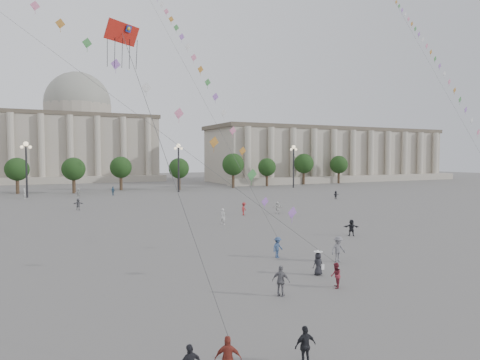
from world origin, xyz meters
name	(u,v)px	position (x,y,z in m)	size (l,w,h in m)	color
ground	(302,290)	(0.00, 0.00, 0.00)	(360.00, 360.00, 0.00)	#575552
hall_east	(330,155)	(75.00, 93.89, 8.43)	(84.00, 26.22, 17.20)	#A29A88
hall_central	(79,137)	(0.00, 129.22, 14.23)	(48.30, 34.30, 35.50)	#A29A88
tree_row	(102,167)	(0.00, 78.00, 5.39)	(137.12, 5.12, 8.00)	#372A1B
lamp_post_mid_west	(26,159)	(-15.00, 70.00, 7.35)	(2.00, 0.90, 10.65)	#262628
lamp_post_mid_east	(179,159)	(15.00, 70.00, 7.35)	(2.00, 0.90, 10.65)	#262628
lamp_post_far_east	(294,158)	(45.00, 70.00, 7.35)	(2.00, 0.90, 10.65)	#262628
person_crowd_0	(113,191)	(0.53, 68.00, 0.90)	(1.06, 0.44, 1.80)	#355977
person_crowd_3	(351,228)	(14.11, 12.18, 0.81)	(1.50, 0.48, 1.61)	black
person_crowd_4	(78,193)	(-6.26, 65.80, 0.93)	(1.72, 0.55, 1.86)	silver
person_crowd_6	(338,249)	(6.18, 4.35, 0.96)	(1.24, 0.71, 1.92)	slate
person_crowd_7	(277,208)	(16.12, 29.62, 0.81)	(1.50, 0.48, 1.62)	silver
person_crowd_8	(244,209)	(11.21, 30.10, 0.86)	(1.11, 0.64, 1.72)	maroon
person_crowd_9	(336,195)	(36.03, 42.05, 0.74)	(1.38, 0.44, 1.49)	black
person_crowd_10	(25,194)	(-15.38, 67.79, 0.95)	(0.69, 0.46, 1.90)	beige
person_crowd_12	(78,204)	(-8.09, 45.61, 0.85)	(1.57, 0.50, 1.69)	slate
person_crowd_13	(223,216)	(5.57, 24.17, 0.92)	(0.67, 0.44, 1.85)	silver
tourist_0	(228,359)	(-8.07, -7.39, 0.80)	(0.94, 0.39, 1.60)	maroon
tourist_1	(305,346)	(-5.01, -7.60, 0.75)	(0.88, 0.37, 1.50)	black
tourist_3	(281,281)	(-1.68, -0.43, 0.86)	(1.01, 0.42, 1.72)	slate
kite_flyer_0	(336,275)	(2.02, -0.57, 0.75)	(0.73, 0.57, 1.50)	maroon
kite_flyer_1	(278,247)	(2.86, 7.48, 0.81)	(1.04, 0.60, 1.62)	#324A72
hat_person	(318,263)	(2.74, 2.15, 0.81)	(0.75, 0.60, 1.69)	black
dragon_kite	(123,47)	(-9.34, 3.83, 13.82)	(2.12, 6.49, 17.30)	#B31C13
kite_train_mid	(164,14)	(2.15, 35.51, 26.62)	(2.08, 52.59, 70.75)	#3F3F3F
kite_train_east	(433,60)	(40.94, 25.60, 22.46)	(17.73, 34.72, 54.95)	#3F3F3F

